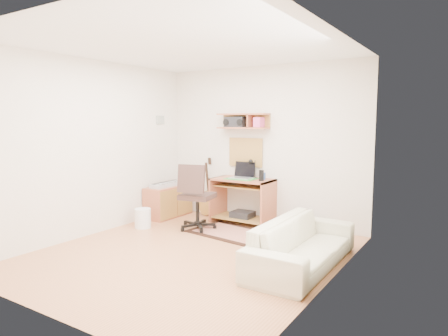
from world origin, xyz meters
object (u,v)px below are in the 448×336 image
Objects in this scene: task_chair at (197,196)px; desk at (243,201)px; printer at (299,226)px; sofa at (303,236)px; cabinet at (168,201)px.

desk is at bearing 48.30° from task_chair.
sofa reaches higher than printer.
task_chair is at bearing -119.73° from desk.
printer is (1.40, 0.75, -0.45)m from task_chair.
desk is at bearing 11.95° from cabinet.
printer is at bearing 16.25° from task_chair.
desk is 1.40m from cabinet.
desk is 0.84m from task_chair.
desk is 0.94× the size of task_chair.
printer is at bearing 7.89° from cabinet.
task_chair reaches higher than desk.
printer is (0.99, 0.04, -0.29)m from desk.
desk is at bearing 49.29° from sofa.
sofa is at bearing -88.46° from printer.
task_chair is at bearing -173.31° from printer.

